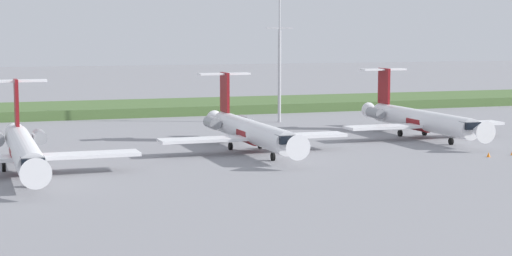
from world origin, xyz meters
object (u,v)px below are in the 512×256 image
object	(u,v)px
regional_jet_nearest	(24,149)
safety_cone_mid_marker	(512,153)
regional_jet_second	(250,130)
regional_jet_third	(419,119)
antenna_mast	(279,63)
safety_cone_front_marker	(489,155)

from	to	relation	value
regional_jet_nearest	safety_cone_mid_marker	world-z (taller)	regional_jet_nearest
regional_jet_second	regional_jet_third	xyz separation A→B (m)	(25.97, 5.18, 0.00)
antenna_mast	regional_jet_third	bearing A→B (deg)	-65.91
antenna_mast	safety_cone_mid_marker	world-z (taller)	antenna_mast
regional_jet_third	antenna_mast	size ratio (longest dim) A/B	1.36
regional_jet_nearest	antenna_mast	size ratio (longest dim) A/B	1.36
safety_cone_mid_marker	regional_jet_third	bearing A→B (deg)	95.71
regional_jet_nearest	regional_jet_second	world-z (taller)	same
antenna_mast	regional_jet_nearest	bearing A→B (deg)	-137.84
regional_jet_nearest	antenna_mast	bearing A→B (deg)	42.16
regional_jet_third	safety_cone_front_marker	size ratio (longest dim) A/B	56.36
regional_jet_second	regional_jet_third	world-z (taller)	same
regional_jet_third	safety_cone_mid_marker	bearing A→B (deg)	-84.29
regional_jet_second	antenna_mast	bearing A→B (deg)	63.44
antenna_mast	safety_cone_front_marker	size ratio (longest dim) A/B	41.45
regional_jet_nearest	regional_jet_third	world-z (taller)	same
safety_cone_front_marker	safety_cone_mid_marker	size ratio (longest dim) A/B	1.00
regional_jet_second	regional_jet_nearest	bearing A→B (deg)	-163.58
regional_jet_nearest	regional_jet_second	xyz separation A→B (m)	(26.77, 7.89, 0.00)
safety_cone_front_marker	regional_jet_nearest	bearing A→B (deg)	173.86
regional_jet_second	safety_cone_mid_marker	size ratio (longest dim) A/B	56.36
safety_cone_front_marker	regional_jet_second	bearing A→B (deg)	151.22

